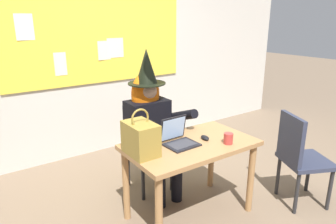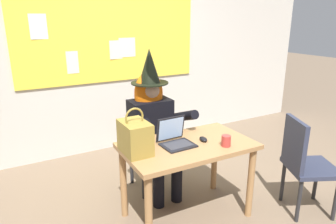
# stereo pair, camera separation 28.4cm
# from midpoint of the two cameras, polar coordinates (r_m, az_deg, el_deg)

# --- Properties ---
(ground_plane) EXTENTS (24.00, 24.00, 0.00)m
(ground_plane) POSITION_cam_midpoint_polar(r_m,az_deg,el_deg) (3.05, 5.92, -18.37)
(ground_plane) COLOR #75604C
(wall_back_bulletin) EXTENTS (6.72, 2.06, 2.63)m
(wall_back_bulletin) POSITION_cam_midpoint_polar(r_m,az_deg,el_deg) (4.15, -8.62, 10.95)
(wall_back_bulletin) COLOR beige
(wall_back_bulletin) RESTS_ON ground
(desk_main) EXTENTS (1.14, 0.69, 0.72)m
(desk_main) POSITION_cam_midpoint_polar(r_m,az_deg,el_deg) (2.73, 6.65, -8.02)
(desk_main) COLOR #A37547
(desk_main) RESTS_ON ground
(chair_at_desk) EXTENTS (0.44, 0.44, 0.90)m
(chair_at_desk) POSITION_cam_midpoint_polar(r_m,az_deg,el_deg) (3.29, -1.16, -5.41)
(chair_at_desk) COLOR #2D3347
(chair_at_desk) RESTS_ON ground
(person_costumed) EXTENTS (0.60, 0.65, 1.48)m
(person_costumed) POSITION_cam_midpoint_polar(r_m,az_deg,el_deg) (3.08, -0.20, -1.13)
(person_costumed) COLOR black
(person_costumed) RESTS_ON ground
(laptop) EXTENTS (0.28, 0.26, 0.23)m
(laptop) POSITION_cam_midpoint_polar(r_m,az_deg,el_deg) (2.65, 4.42, -5.00)
(laptop) COLOR black
(laptop) RESTS_ON desk_main
(computer_mouse) EXTENTS (0.08, 0.11, 0.03)m
(computer_mouse) POSITION_cam_midpoint_polar(r_m,az_deg,el_deg) (2.76, 9.52, -5.03)
(computer_mouse) COLOR black
(computer_mouse) RESTS_ON desk_main
(handbag) EXTENTS (0.20, 0.30, 0.38)m
(handbag) POSITION_cam_midpoint_polar(r_m,az_deg,el_deg) (2.46, -2.84, -4.71)
(handbag) COLOR olive
(handbag) RESTS_ON desk_main
(coffee_mug) EXTENTS (0.08, 0.08, 0.09)m
(coffee_mug) POSITION_cam_midpoint_polar(r_m,az_deg,el_deg) (2.68, 13.72, -5.27)
(coffee_mug) COLOR #B23833
(coffee_mug) RESTS_ON desk_main
(chair_extra_corner) EXTENTS (0.56, 0.56, 0.91)m
(chair_extra_corner) POSITION_cam_midpoint_polar(r_m,az_deg,el_deg) (3.15, 26.30, -8.17)
(chair_extra_corner) COLOR #2D3347
(chair_extra_corner) RESTS_ON ground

